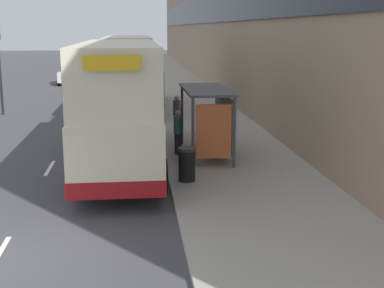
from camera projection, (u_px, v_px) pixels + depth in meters
pavement at (172, 80)px, 49.17m from camera, size 5.00×93.00×0.14m
terrace_facade at (216, 1)px, 48.08m from camera, size 3.10×93.00×14.42m
lane_mark_1 at (50, 168)px, 18.59m from camera, size 0.12×2.00×0.01m
lane_mark_2 at (73, 129)px, 25.70m from camera, size 0.12×2.00×0.01m
lane_mark_3 at (86, 107)px, 32.81m from camera, size 0.12×2.00×0.01m
lane_mark_4 at (94, 93)px, 39.91m from camera, size 0.12×2.00×0.01m
lane_mark_5 at (100, 83)px, 47.02m from camera, size 0.12×2.00×0.01m
lane_mark_6 at (104, 76)px, 54.12m from camera, size 0.12×2.00×0.01m
lane_mark_7 at (107, 71)px, 61.23m from camera, size 0.12×2.00×0.01m
lane_mark_8 at (110, 66)px, 68.34m from camera, size 0.12×2.00×0.01m
bus_shelter at (212, 110)px, 19.34m from camera, size 1.60×4.20×2.48m
double_decker_bus_near at (120, 102)px, 18.50m from camera, size 2.85×10.80×4.30m
double_decker_bus_ahead at (128, 72)px, 31.08m from camera, size 2.85×11.05×4.30m
car_0 at (71, 74)px, 46.26m from camera, size 2.01×3.88×1.83m
pedestrian_at_shelter at (177, 114)px, 23.89m from camera, size 0.34×0.34×1.72m
pedestrian_1 at (178, 132)px, 19.95m from camera, size 0.33×0.33×1.66m
litter_bin at (187, 164)px, 16.46m from camera, size 0.55×0.55×1.05m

